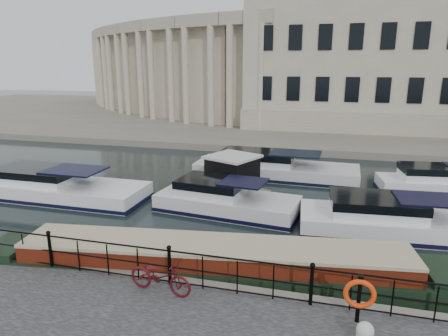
# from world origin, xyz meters

# --- Properties ---
(ground_plane) EXTENTS (160.00, 160.00, 0.00)m
(ground_plane) POSITION_xyz_m (0.00, 0.00, 0.00)
(ground_plane) COLOR black
(ground_plane) RESTS_ON ground
(far_bank) EXTENTS (120.00, 42.00, 0.55)m
(far_bank) POSITION_xyz_m (0.00, 39.00, 0.28)
(far_bank) COLOR #6B665B
(far_bank) RESTS_ON ground_plane
(railing) EXTENTS (24.14, 0.14, 1.22)m
(railing) POSITION_xyz_m (0.00, -2.25, 1.20)
(railing) COLOR black
(railing) RESTS_ON near_quay
(civic_building) EXTENTS (53.55, 31.84, 16.85)m
(civic_building) POSITION_xyz_m (-1.00, 34.71, 7.04)
(civic_building) COLOR #ADA38C
(civic_building) RESTS_ON far_bank
(bicycle) EXTENTS (1.99, 0.93, 1.01)m
(bicycle) POSITION_xyz_m (-0.09, -2.72, 1.05)
(bicycle) COLOR #4C0D14
(bicycle) RESTS_ON near_quay
(mooring_bollard) EXTENTS (0.52, 0.52, 0.59)m
(mooring_bollard) POSITION_xyz_m (5.26, -3.57, 0.83)
(mooring_bollard) COLOR silver
(mooring_bollard) RESTS_ON near_quay
(life_ring_post) EXTENTS (0.77, 0.20, 1.26)m
(life_ring_post) POSITION_xyz_m (5.16, -2.77, 1.34)
(life_ring_post) COLOR black
(life_ring_post) RESTS_ON near_quay
(narrowboat) EXTENTS (15.73, 4.12, 1.57)m
(narrowboat) POSITION_xyz_m (0.84, -0.66, 0.37)
(narrowboat) COLOR black
(narrowboat) RESTS_ON ground_plane
(harbour_hut) EXTENTS (3.98, 3.71, 2.20)m
(harbour_hut) POSITION_xyz_m (-0.60, 7.90, 0.95)
(harbour_hut) COLOR #6B665B
(harbour_hut) RESTS_ON ground_plane
(cabin_cruisers) EXTENTS (28.32, 10.67, 1.99)m
(cabin_cruisers) POSITION_xyz_m (0.62, 7.64, 0.37)
(cabin_cruisers) COLOR white
(cabin_cruisers) RESTS_ON ground_plane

